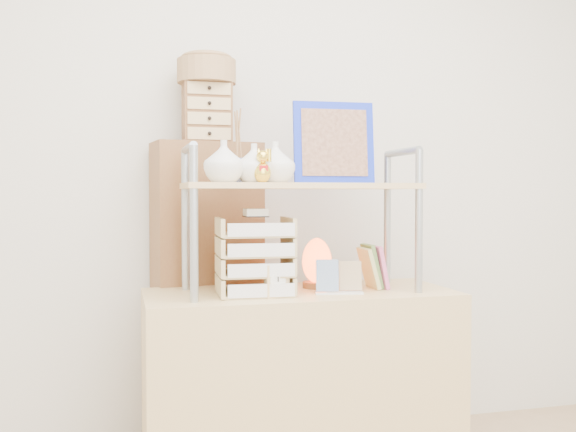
{
  "coord_description": "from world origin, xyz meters",
  "views": [
    {
      "loc": [
        -0.68,
        -1.2,
        1.13
      ],
      "look_at": [
        -0.05,
        1.2,
        1.04
      ],
      "focal_mm": 40.0,
      "sensor_mm": 36.0,
      "label": 1
    }
  ],
  "objects_px": {
    "desk": "(300,386)",
    "salt_lamp": "(317,262)",
    "cabinet": "(207,299)",
    "letter_tray": "(255,260)"
  },
  "relations": [
    {
      "from": "desk",
      "to": "salt_lamp",
      "type": "height_order",
      "value": "salt_lamp"
    },
    {
      "from": "cabinet",
      "to": "letter_tray",
      "type": "bearing_deg",
      "value": -79.9
    },
    {
      "from": "letter_tray",
      "to": "salt_lamp",
      "type": "xyz_separation_m",
      "value": [
        0.28,
        0.11,
        -0.03
      ]
    },
    {
      "from": "salt_lamp",
      "to": "desk",
      "type": "bearing_deg",
      "value": -140.88
    },
    {
      "from": "cabinet",
      "to": "salt_lamp",
      "type": "distance_m",
      "value": 0.53
    },
    {
      "from": "cabinet",
      "to": "letter_tray",
      "type": "relative_size",
      "value": 4.16
    },
    {
      "from": "letter_tray",
      "to": "salt_lamp",
      "type": "relative_size",
      "value": 1.61
    },
    {
      "from": "cabinet",
      "to": "salt_lamp",
      "type": "height_order",
      "value": "cabinet"
    },
    {
      "from": "desk",
      "to": "salt_lamp",
      "type": "xyz_separation_m",
      "value": [
        0.09,
        0.07,
        0.48
      ]
    },
    {
      "from": "desk",
      "to": "salt_lamp",
      "type": "relative_size",
      "value": 5.95
    }
  ]
}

